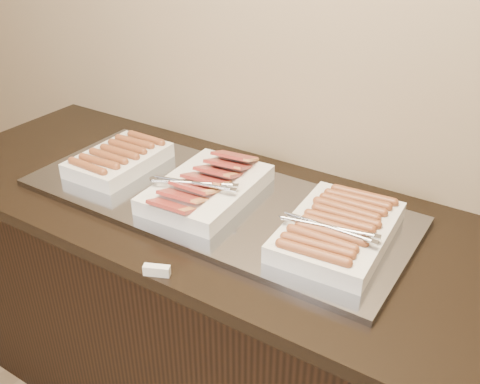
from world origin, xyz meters
name	(u,v)px	position (x,y,z in m)	size (l,w,h in m)	color
counter	(218,314)	(0.00, 2.13, 0.45)	(2.06, 0.76, 0.90)	black
warming_tray	(213,200)	(-0.01, 2.13, 0.91)	(1.20, 0.50, 0.02)	gray
dish_left	(119,159)	(-0.39, 2.13, 0.95)	(0.22, 0.33, 0.07)	silver
dish_center	(206,187)	(-0.03, 2.13, 0.95)	(0.29, 0.42, 0.09)	silver
dish_right	(338,229)	(0.40, 2.13, 0.95)	(0.28, 0.40, 0.08)	silver
label_holder	(157,270)	(0.08, 1.77, 0.91)	(0.07, 0.02, 0.03)	silver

